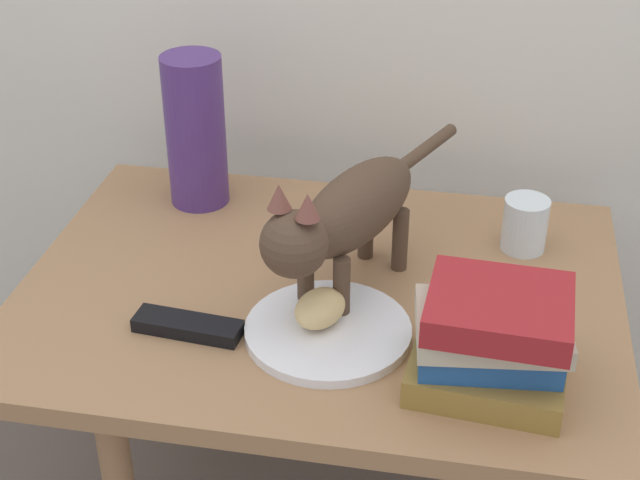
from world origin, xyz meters
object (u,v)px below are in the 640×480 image
Objects in this scene: side_table at (320,324)px; cat at (346,215)px; book_stack at (491,340)px; tv_remote at (188,326)px; green_vase at (196,131)px; bread_roll at (320,308)px; plate at (328,331)px; candle_jar at (525,227)px.

cat is at bearing -18.71° from side_table.
tv_remote is (-0.41, 0.03, -0.06)m from book_stack.
bread_roll is at bearing -50.87° from green_vase.
plate is (0.03, -0.11, 0.08)m from side_table.
book_stack reaches higher than side_table.
plate is 1.52× the size of tv_remote.
bread_roll is 0.18m from tv_remote.
side_table is 5.85× the size of tv_remote.
book_stack is 0.64m from green_vase.
tv_remote is (-0.45, -0.31, -0.03)m from candle_jar.
bread_roll is at bearing -135.03° from candle_jar.
green_vase reaches higher than side_table.
plate is at bearing -133.11° from candle_jar.
candle_jar is at bearing 82.58° from book_stack.
side_table is 10.97× the size of bread_roll.
side_table is at bearing 100.49° from bread_roll.
plate is 0.19m from tv_remote.
green_vase is 1.71× the size of tv_remote.
green_vase is (-0.25, 0.22, 0.20)m from side_table.
book_stack is at bearing 0.60° from tv_remote.
cat is at bearing -39.31° from green_vase.
side_table is at bearing 105.79° from plate.
cat is 0.32m from candle_jar.
book_stack reaches higher than plate.
tv_remote reaches higher than plate.
book_stack reaches higher than tv_remote.
cat is 0.26m from tv_remote.
green_vase reaches higher than tv_remote.
cat reaches higher than book_stack.
cat reaches higher than bread_roll.
tv_remote is at bearing 175.38° from book_stack.
book_stack is 0.80× the size of green_vase.
candle_jar is (0.27, 0.27, -0.00)m from bread_roll.
book_stack is at bearing -16.27° from bread_roll.
bread_roll reaches higher than plate.
bread_roll is 0.24m from book_stack.
side_table is 0.21m from cat.
side_table is 0.39m from green_vase.
cat is 5.25× the size of candle_jar.
candle_jar is (0.54, -0.06, -0.09)m from green_vase.
side_table is 0.33m from book_stack.
book_stack is 0.41m from tv_remote.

